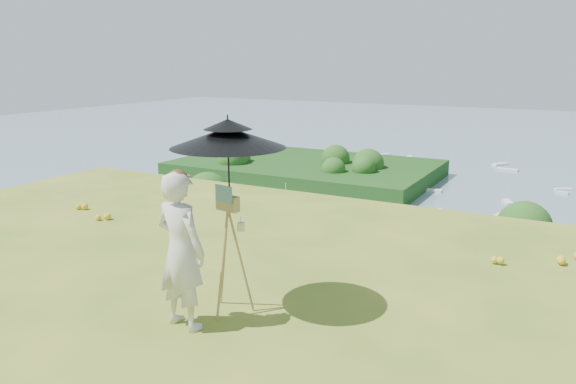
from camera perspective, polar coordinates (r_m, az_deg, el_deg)
The scene contains 12 objects.
ground at distance 6.97m, azimuth -20.43°, elevation -12.35°, with size 14.00×14.00×0.00m, color #4E7320.
shoreline_tier at distance 88.22m, azimuth 23.00°, elevation -14.02°, with size 170.00×28.00×8.00m, color gray.
bay_water at distance 246.84m, azimuth 27.09°, elevation 3.23°, with size 700.00×700.00×0.00m, color slate.
peninsula at distance 180.80m, azimuth 1.82°, elevation 3.12°, with size 90.00×60.00×12.00m, color #0F380F, non-canonical shape.
slope_trees at distance 43.21m, azimuth 19.83°, elevation -12.04°, with size 110.00×50.00×6.00m, color #235519, non-canonical shape.
harbor_town at distance 85.55m, azimuth 23.40°, elevation -10.13°, with size 110.00×22.00×5.00m, color beige, non-canonical shape.
moored_boats at distance 169.91m, azimuth 21.95°, elevation -0.11°, with size 140.00×140.00×0.70m, color silver, non-canonical shape.
wildflowers at distance 7.09m, azimuth -18.93°, elevation -11.23°, with size 10.00×10.50×0.12m, color gold, non-canonical shape.
painter at distance 6.25m, azimuth -10.83°, elevation -5.88°, with size 0.65×0.43×1.78m, color beige.
field_easel at distance 6.57m, azimuth -6.03°, elevation -5.84°, with size 0.59×0.59×1.54m, color olive, non-canonical shape.
sun_umbrella at distance 6.33m, azimuth -6.05°, elevation 3.05°, with size 1.30×1.30×1.06m, color black, non-canonical shape.
painter_cap at distance 6.03m, azimuth -11.17°, elevation 1.67°, with size 0.22×0.26×0.10m, color #C06970, non-canonical shape.
Camera 1 is at (4.89, -4.02, 2.92)m, focal length 35.00 mm.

